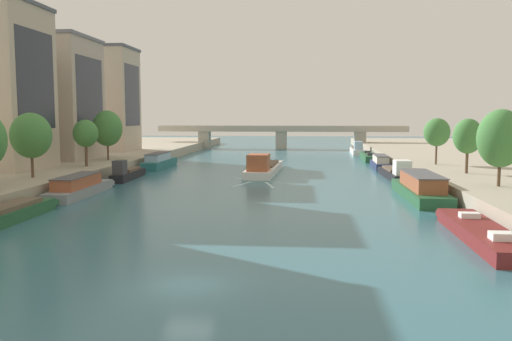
{
  "coord_description": "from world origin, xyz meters",
  "views": [
    {
      "loc": [
        5.84,
        -26.35,
        8.68
      ],
      "look_at": [
        0.0,
        39.11,
        1.91
      ],
      "focal_mm": 37.55,
      "sensor_mm": 36.0,
      "label": 1
    }
  ],
  "objects": [
    {
      "name": "tree_left_end_of_row",
      "position": [
        -24.26,
        30.47,
        6.47
      ],
      "size": [
        4.48,
        4.48,
        7.2
      ],
      "color": "brown",
      "rests_on": "quay_left"
    },
    {
      "name": "moored_boat_right_midway",
      "position": [
        18.28,
        11.63,
        0.53
      ],
      "size": [
        3.13,
        15.49,
        2.11
      ],
      "color": "maroon",
      "rests_on": "ground"
    },
    {
      "name": "moored_boat_right_far",
      "position": [
        17.83,
        96.05,
        0.93
      ],
      "size": [
        2.63,
        14.03,
        3.07
      ],
      "color": "silver",
      "rests_on": "ground"
    },
    {
      "name": "building_left_far_end",
      "position": [
        -34.67,
        76.06,
        11.85
      ],
      "size": [
        14.86,
        11.18,
        20.09
      ],
      "color": "#B2A38E",
      "rests_on": "quay_left"
    },
    {
      "name": "building_left_corner",
      "position": [
        -34.67,
        55.92,
        11.43
      ],
      "size": [
        14.27,
        13.21,
        19.25
      ],
      "color": "#A89989",
      "rests_on": "quay_left"
    },
    {
      "name": "tree_right_far",
      "position": [
        24.48,
        50.81,
        6.33
      ],
      "size": [
        3.61,
        3.61,
        6.53
      ],
      "color": "brown",
      "rests_on": "quay_right"
    },
    {
      "name": "tree_right_distant",
      "position": [
        25.27,
        39.19,
        6.21
      ],
      "size": [
        3.41,
        3.41,
        6.53
      ],
      "color": "brown",
      "rests_on": "quay_right"
    },
    {
      "name": "moored_boat_right_lone",
      "position": [
        18.59,
        48.44,
        0.84
      ],
      "size": [
        2.99,
        14.49,
        2.87
      ],
      "color": "black",
      "rests_on": "ground"
    },
    {
      "name": "tree_right_by_lamp",
      "position": [
        24.84,
        27.32,
        6.47
      ],
      "size": [
        4.42,
        4.42,
        7.51
      ],
      "color": "brown",
      "rests_on": "quay_right"
    },
    {
      "name": "tree_left_distant",
      "position": [
        -24.51,
        54.32,
        6.68
      ],
      "size": [
        4.61,
        4.61,
        7.66
      ],
      "color": "brown",
      "rests_on": "quay_left"
    },
    {
      "name": "ground_plane",
      "position": [
        0.0,
        0.0,
        0.0
      ],
      "size": [
        400.0,
        400.0,
        0.0
      ],
      "primitive_type": "plane",
      "color": "#336675"
    },
    {
      "name": "bridge_far",
      "position": [
        0.0,
        113.57,
        3.86
      ],
      "size": [
        64.62,
        4.4,
        6.0
      ],
      "color": "#ADA899",
      "rests_on": "ground"
    },
    {
      "name": "moored_boat_left_midway",
      "position": [
        -18.06,
        44.17,
        0.85
      ],
      "size": [
        2.25,
        11.71,
        2.88
      ],
      "color": "black",
      "rests_on": "ground"
    },
    {
      "name": "moored_boat_left_end",
      "position": [
        -17.91,
        59.9,
        1.09
      ],
      "size": [
        2.76,
        13.56,
        2.58
      ],
      "color": "#23666B",
      "rests_on": "ground"
    },
    {
      "name": "tree_left_nearest",
      "position": [
        -23.6,
        43.8,
        6.24
      ],
      "size": [
        3.36,
        3.36,
        6.33
      ],
      "color": "brown",
      "rests_on": "quay_left"
    },
    {
      "name": "moored_boat_right_upstream",
      "position": [
        18.1,
        30.57,
        1.14
      ],
      "size": [
        3.43,
        16.59,
        2.72
      ],
      "color": "#235633",
      "rests_on": "ground"
    },
    {
      "name": "moored_boat_right_near",
      "position": [
        18.56,
        79.62,
        0.62
      ],
      "size": [
        2.83,
        14.74,
        2.29
      ],
      "color": "#235633",
      "rests_on": "ground"
    },
    {
      "name": "quay_left",
      "position": [
        -38.31,
        55.0,
        0.9
      ],
      "size": [
        36.0,
        170.0,
        1.79
      ],
      "primitive_type": "cube",
      "color": "#A89E89",
      "rests_on": "ground"
    },
    {
      "name": "moored_boat_right_downstream",
      "position": [
        18.53,
        63.59,
        0.91
      ],
      "size": [
        2.69,
        12.2,
        2.19
      ],
      "color": "#1E284C",
      "rests_on": "ground"
    },
    {
      "name": "barge_midriver",
      "position": [
        -0.12,
        53.15,
        0.95
      ],
      "size": [
        4.82,
        21.2,
        3.32
      ],
      "color": "silver",
      "rests_on": "ground"
    },
    {
      "name": "wake_behind_barge",
      "position": [
        -0.15,
        39.93,
        0.01
      ],
      "size": [
        5.59,
        6.03,
        0.03
      ],
      "color": "#A5D1DB",
      "rests_on": "ground"
    },
    {
      "name": "moored_boat_left_near",
      "position": [
        -18.43,
        29.37,
        0.96
      ],
      "size": [
        3.1,
        14.24,
        2.29
      ],
      "color": "gray",
      "rests_on": "ground"
    }
  ]
}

